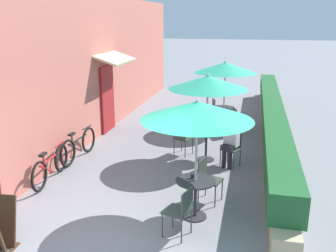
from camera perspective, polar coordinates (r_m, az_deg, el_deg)
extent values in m
cube|color=#C66B5B|center=(12.65, -8.92, 9.45)|extent=(0.24, 14.19, 4.20)
cube|color=maroon|center=(12.11, -9.23, 4.09)|extent=(0.08, 0.96, 2.10)
cube|color=beige|center=(11.80, -8.09, 10.22)|extent=(0.78, 1.80, 0.30)
cube|color=tan|center=(12.06, 15.44, -0.39)|extent=(0.44, 13.19, 0.45)
cube|color=#235B2D|center=(11.93, 15.62, 1.93)|extent=(0.60, 12.53, 0.56)
cylinder|color=#28282D|center=(7.15, 4.10, -13.52)|extent=(0.44, 0.44, 0.02)
cylinder|color=#28282D|center=(6.98, 4.16, -10.99)|extent=(0.06, 0.06, 0.71)
cylinder|color=#28282D|center=(6.83, 4.22, -8.34)|extent=(0.73, 0.73, 0.02)
cylinder|color=#B7B7BC|center=(6.69, 4.29, -5.63)|extent=(0.04, 0.04, 2.14)
cone|color=#2DAD84|center=(6.40, 4.47, 2.35)|extent=(1.95, 1.95, 0.33)
sphere|color=#B7B7BC|center=(6.36, 4.50, 3.87)|extent=(0.07, 0.07, 0.07)
cube|color=#384238|center=(7.52, 6.51, -8.25)|extent=(0.50, 0.50, 0.04)
cube|color=#384238|center=(7.51, 5.26, -6.52)|extent=(0.14, 0.37, 0.42)
cylinder|color=#384238|center=(7.41, 7.20, -10.61)|extent=(0.02, 0.02, 0.45)
cylinder|color=#384238|center=(7.71, 8.24, -9.53)|extent=(0.02, 0.02, 0.45)
cylinder|color=#384238|center=(7.54, 4.63, -10.05)|extent=(0.02, 0.02, 0.45)
cylinder|color=#384238|center=(7.83, 5.77, -9.01)|extent=(0.02, 0.02, 0.45)
cube|color=#384238|center=(6.39, 1.38, -12.86)|extent=(0.50, 0.50, 0.04)
cube|color=#384238|center=(6.21, 2.93, -11.57)|extent=(0.14, 0.37, 0.42)
cylinder|color=#384238|center=(6.71, 0.73, -13.52)|extent=(0.02, 0.02, 0.45)
cylinder|color=#384238|center=(6.44, -0.87, -14.91)|extent=(0.02, 0.02, 0.45)
cylinder|color=#384238|center=(6.57, 3.57, -14.27)|extent=(0.02, 0.02, 0.45)
cylinder|color=#384238|center=(6.29, 2.06, -15.74)|extent=(0.02, 0.02, 0.45)
cylinder|color=#232328|center=(6.88, 3.75, -7.61)|extent=(0.07, 0.07, 0.09)
cylinder|color=#28282D|center=(9.78, 5.75, -5.08)|extent=(0.44, 0.44, 0.02)
cylinder|color=#28282D|center=(9.66, 5.81, -3.12)|extent=(0.06, 0.06, 0.71)
cylinder|color=#28282D|center=(9.55, 5.87, -1.11)|extent=(0.73, 0.73, 0.02)
cylinder|color=#B7B7BC|center=(9.45, 5.93, 0.91)|extent=(0.04, 0.04, 2.14)
cone|color=#2DAD84|center=(9.25, 6.11, 6.63)|extent=(1.95, 1.95, 0.33)
sphere|color=#B7B7BC|center=(9.22, 6.14, 7.69)|extent=(0.07, 0.07, 0.07)
cube|color=#384238|center=(9.32, 9.54, -3.46)|extent=(0.53, 0.53, 0.04)
cube|color=#384238|center=(9.41, 10.12, -1.95)|extent=(0.36, 0.18, 0.42)
cylinder|color=#384238|center=(9.32, 7.98, -4.86)|extent=(0.02, 0.02, 0.45)
cylinder|color=#384238|center=(9.17, 9.95, -5.32)|extent=(0.02, 0.02, 0.45)
cylinder|color=#384238|center=(9.62, 9.02, -4.22)|extent=(0.02, 0.02, 0.45)
cylinder|color=#384238|center=(9.47, 10.94, -4.65)|extent=(0.02, 0.02, 0.45)
cylinder|color=#23232D|center=(9.27, 8.52, -4.93)|extent=(0.11, 0.11, 0.47)
cylinder|color=#23232D|center=(9.21, 9.40, -5.13)|extent=(0.11, 0.11, 0.47)
cube|color=#23232D|center=(9.21, 9.30, -3.15)|extent=(0.42, 0.45, 0.12)
cube|color=white|center=(9.23, 9.69, -1.50)|extent=(0.40, 0.34, 0.50)
sphere|color=#A87556|center=(9.11, 9.74, 0.69)|extent=(0.20, 0.20, 0.20)
cube|color=#384238|center=(9.99, 2.37, -1.88)|extent=(0.53, 0.53, 0.04)
cube|color=#384238|center=(9.78, 1.77, -0.98)|extent=(0.36, 0.18, 0.42)
cylinder|color=#384238|center=(10.11, 3.78, -3.03)|extent=(0.02, 0.02, 0.45)
cylinder|color=#384238|center=(10.30, 2.10, -2.63)|extent=(0.02, 0.02, 0.45)
cylinder|color=#384238|center=(9.83, 2.63, -3.58)|extent=(0.02, 0.02, 0.45)
cylinder|color=#384238|center=(10.02, 0.93, -3.17)|extent=(0.02, 0.02, 0.45)
cylinder|color=#28282D|center=(12.51, 8.34, -0.38)|extent=(0.44, 0.44, 0.02)
cylinder|color=#28282D|center=(12.42, 8.41, 1.19)|extent=(0.06, 0.06, 0.71)
cylinder|color=#28282D|center=(12.33, 8.47, 2.78)|extent=(0.73, 0.73, 0.02)
cylinder|color=#B7B7BC|center=(12.26, 8.54, 4.36)|extent=(0.04, 0.04, 2.14)
cone|color=#2DAD84|center=(12.10, 8.73, 8.80)|extent=(1.95, 1.95, 0.33)
sphere|color=#B7B7BC|center=(12.08, 8.77, 9.61)|extent=(0.07, 0.07, 0.07)
cube|color=#384238|center=(13.06, 7.74, 2.34)|extent=(0.50, 0.50, 0.04)
cube|color=#384238|center=(12.97, 6.97, 3.23)|extent=(0.14, 0.37, 0.42)
cylinder|color=#384238|center=(12.99, 8.64, 1.20)|extent=(0.02, 0.02, 0.45)
cylinder|color=#384238|center=(13.33, 8.29, 1.60)|extent=(0.02, 0.02, 0.45)
cylinder|color=#384238|center=(12.91, 7.09, 1.17)|extent=(0.02, 0.02, 0.45)
cylinder|color=#384238|center=(13.25, 6.77, 1.57)|extent=(0.02, 0.02, 0.45)
cube|color=#384238|center=(11.74, 9.19, 0.69)|extent=(0.50, 0.50, 0.04)
cube|color=#384238|center=(11.73, 10.11, 1.70)|extent=(0.14, 0.37, 0.42)
cylinder|color=#384238|center=(11.93, 8.09, -0.14)|extent=(0.02, 0.02, 0.45)
cylinder|color=#384238|center=(11.59, 8.48, -0.64)|extent=(0.02, 0.02, 0.45)
cylinder|color=#384238|center=(12.01, 9.77, -0.09)|extent=(0.02, 0.02, 0.45)
cylinder|color=#384238|center=(11.68, 10.20, -0.59)|extent=(0.02, 0.02, 0.45)
cylinder|color=white|center=(12.31, 9.27, 2.99)|extent=(0.07, 0.07, 0.09)
torus|color=black|center=(9.30, -15.98, -4.69)|extent=(0.11, 0.67, 0.67)
torus|color=black|center=(8.39, -19.04, -7.27)|extent=(0.11, 0.67, 0.67)
cylinder|color=#B21E1E|center=(8.78, -17.53, -4.80)|extent=(0.10, 0.85, 0.04)
cylinder|color=#B21E1E|center=(8.68, -17.98, -6.27)|extent=(0.09, 0.62, 0.41)
cylinder|color=#B21E1E|center=(8.49, -18.46, -4.88)|extent=(0.04, 0.04, 0.23)
cube|color=black|center=(8.45, -18.53, -4.13)|extent=(0.12, 0.23, 0.05)
cylinder|color=#B21E1E|center=(9.14, -16.26, -2.73)|extent=(0.06, 0.46, 0.03)
torus|color=black|center=(10.41, -12.02, -2.07)|extent=(0.09, 0.70, 0.70)
torus|color=black|center=(9.52, -15.03, -4.04)|extent=(0.09, 0.70, 0.70)
cylinder|color=black|center=(9.90, -13.53, -1.96)|extent=(0.08, 0.85, 0.04)
cylinder|color=black|center=(9.80, -14.00, -3.26)|extent=(0.07, 0.62, 0.41)
cylinder|color=black|center=(9.62, -14.42, -1.91)|extent=(0.04, 0.04, 0.24)
cube|color=black|center=(9.59, -14.48, -1.22)|extent=(0.11, 0.22, 0.05)
cylinder|color=black|center=(10.27, -12.25, -0.21)|extent=(0.05, 0.46, 0.03)
cube|color=#422819|center=(6.73, -24.11, -13.00)|extent=(0.52, 0.26, 0.84)
cube|color=black|center=(6.74, -24.03, -12.79)|extent=(0.42, 0.19, 0.64)
cube|color=#422819|center=(6.68, -22.88, -17.22)|extent=(0.09, 0.48, 0.02)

